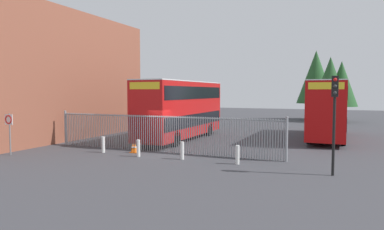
% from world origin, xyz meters
% --- Properties ---
extents(ground_plane, '(100.00, 100.00, 0.00)m').
position_xyz_m(ground_plane, '(0.00, 8.00, 0.00)').
color(ground_plane, '#3D3D42').
extents(depot_building_brick, '(6.39, 17.76, 9.68)m').
position_xyz_m(depot_building_brick, '(-11.75, 2.21, 4.84)').
color(depot_building_brick, brown).
rests_on(depot_building_brick, ground).
extents(palisade_fence, '(14.90, 0.14, 2.35)m').
position_xyz_m(palisade_fence, '(-0.33, 0.00, 1.18)').
color(palisade_fence, gray).
rests_on(palisade_fence, ground).
extents(double_decker_bus_near_gate, '(2.54, 10.81, 4.42)m').
position_xyz_m(double_decker_bus_near_gate, '(-1.54, 5.56, 2.42)').
color(double_decker_bus_near_gate, red).
rests_on(double_decker_bus_near_gate, ground).
extents(double_decker_bus_behind_fence_left, '(2.54, 10.81, 4.42)m').
position_xyz_m(double_decker_bus_behind_fence_left, '(8.69, 10.41, 2.42)').
color(double_decker_bus_behind_fence_left, '#B70C0C').
rests_on(double_decker_bus_behind_fence_left, ground).
extents(bollard_near_left, '(0.20, 0.20, 0.95)m').
position_xyz_m(bollard_near_left, '(-3.39, -1.53, 0.47)').
color(bollard_near_left, silver).
rests_on(bollard_near_left, ground).
extents(bollard_center_front, '(0.20, 0.20, 0.95)m').
position_xyz_m(bollard_center_front, '(-0.76, -1.82, 0.47)').
color(bollard_center_front, silver).
rests_on(bollard_center_front, ground).
extents(bollard_near_right, '(0.20, 0.20, 0.95)m').
position_xyz_m(bollard_near_right, '(1.83, -1.59, 0.47)').
color(bollard_near_right, silver).
rests_on(bollard_near_right, ground).
extents(bollard_far_right, '(0.20, 0.20, 0.95)m').
position_xyz_m(bollard_far_right, '(4.90, -1.64, 0.47)').
color(bollard_far_right, silver).
rests_on(bollard_far_right, ground).
extents(traffic_cone_by_gate, '(0.34, 0.34, 0.59)m').
position_xyz_m(traffic_cone_by_gate, '(-1.73, -0.88, 0.29)').
color(traffic_cone_by_gate, orange).
rests_on(traffic_cone_by_gate, ground).
extents(traffic_cone_mid_forecourt, '(0.34, 0.34, 0.59)m').
position_xyz_m(traffic_cone_mid_forecourt, '(-1.60, -0.85, 0.29)').
color(traffic_cone_mid_forecourt, orange).
rests_on(traffic_cone_mid_forecourt, ground).
extents(speed_limit_sign_post, '(0.60, 0.14, 2.40)m').
position_xyz_m(speed_limit_sign_post, '(-7.72, -4.37, 1.78)').
color(speed_limit_sign_post, slate).
rests_on(speed_limit_sign_post, ground).
extents(traffic_light_kerbside, '(0.28, 0.33, 4.30)m').
position_xyz_m(traffic_light_kerbside, '(9.34, -2.31, 2.99)').
color(traffic_light_kerbside, black).
rests_on(traffic_light_kerbside, ground).
extents(tree_tall_back, '(3.83, 3.83, 7.33)m').
position_xyz_m(tree_tall_back, '(9.51, 27.62, 4.59)').
color(tree_tall_back, '#4C3823').
rests_on(tree_tall_back, ground).
extents(tree_short_side, '(3.61, 3.61, 7.80)m').
position_xyz_m(tree_short_side, '(8.28, 26.53, 5.20)').
color(tree_short_side, '#4C3823').
rests_on(tree_short_side, ground).
extents(tree_mid_row, '(4.76, 4.76, 8.96)m').
position_xyz_m(tree_mid_row, '(6.44, 29.66, 5.55)').
color(tree_mid_row, '#4C3823').
rests_on(tree_mid_row, ground).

